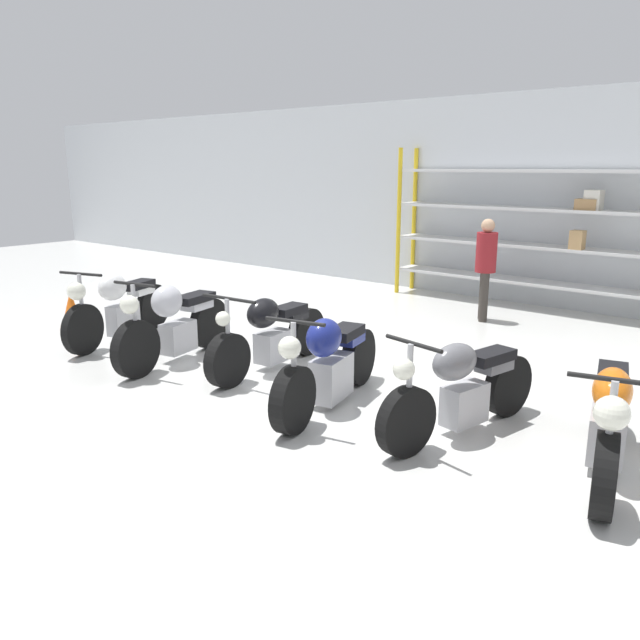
{
  "coord_description": "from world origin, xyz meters",
  "views": [
    {
      "loc": [
        4.31,
        -4.81,
        2.37
      ],
      "look_at": [
        0.0,
        0.4,
        0.7
      ],
      "focal_mm": 35.0,
      "sensor_mm": 36.0,
      "label": 1
    }
  ],
  "objects_px": {
    "motorcycle_black": "(270,335)",
    "person_browsing": "(486,262)",
    "shelving_rack": "(536,226)",
    "traffic_cone": "(71,309)",
    "motorcycle_orange": "(609,419)",
    "motorcycle_silver": "(174,323)",
    "motorcycle_white": "(119,306)",
    "motorcycle_grey": "(461,388)",
    "motorcycle_blue": "(329,364)"
  },
  "relations": [
    {
      "from": "motorcycle_grey",
      "to": "traffic_cone",
      "type": "xyz_separation_m",
      "value": [
        -6.35,
        -0.2,
        -0.17
      ]
    },
    {
      "from": "motorcycle_black",
      "to": "motorcycle_grey",
      "type": "bearing_deg",
      "value": 79.39
    },
    {
      "from": "motorcycle_orange",
      "to": "traffic_cone",
      "type": "distance_m",
      "value": 7.59
    },
    {
      "from": "motorcycle_white",
      "to": "traffic_cone",
      "type": "relative_size",
      "value": 3.77
    },
    {
      "from": "motorcycle_silver",
      "to": "motorcycle_black",
      "type": "relative_size",
      "value": 0.96
    },
    {
      "from": "motorcycle_silver",
      "to": "motorcycle_blue",
      "type": "height_order",
      "value": "motorcycle_silver"
    },
    {
      "from": "motorcycle_grey",
      "to": "traffic_cone",
      "type": "bearing_deg",
      "value": -76.39
    },
    {
      "from": "shelving_rack",
      "to": "motorcycle_blue",
      "type": "height_order",
      "value": "shelving_rack"
    },
    {
      "from": "person_browsing",
      "to": "traffic_cone",
      "type": "relative_size",
      "value": 2.9
    },
    {
      "from": "motorcycle_white",
      "to": "traffic_cone",
      "type": "bearing_deg",
      "value": -106.41
    },
    {
      "from": "motorcycle_orange",
      "to": "person_browsing",
      "type": "relative_size",
      "value": 1.3
    },
    {
      "from": "motorcycle_silver",
      "to": "shelving_rack",
      "type": "bearing_deg",
      "value": 146.51
    },
    {
      "from": "traffic_cone",
      "to": "motorcycle_orange",
      "type": "bearing_deg",
      "value": 2.11
    },
    {
      "from": "motorcycle_white",
      "to": "motorcycle_black",
      "type": "bearing_deg",
      "value": 81.7
    },
    {
      "from": "motorcycle_black",
      "to": "traffic_cone",
      "type": "distance_m",
      "value": 3.77
    },
    {
      "from": "motorcycle_black",
      "to": "motorcycle_blue",
      "type": "relative_size",
      "value": 1.0
    },
    {
      "from": "traffic_cone",
      "to": "motorcycle_grey",
      "type": "bearing_deg",
      "value": 1.85
    },
    {
      "from": "motorcycle_white",
      "to": "motorcycle_orange",
      "type": "height_order",
      "value": "motorcycle_white"
    },
    {
      "from": "motorcycle_black",
      "to": "motorcycle_orange",
      "type": "bearing_deg",
      "value": 82.17
    },
    {
      "from": "motorcycle_blue",
      "to": "motorcycle_orange",
      "type": "relative_size",
      "value": 1.01
    },
    {
      "from": "motorcycle_white",
      "to": "person_browsing",
      "type": "xyz_separation_m",
      "value": [
        3.37,
        4.33,
        0.44
      ]
    },
    {
      "from": "shelving_rack",
      "to": "motorcycle_grey",
      "type": "distance_m",
      "value": 5.72
    },
    {
      "from": "shelving_rack",
      "to": "traffic_cone",
      "type": "distance_m",
      "value": 7.54
    },
    {
      "from": "motorcycle_blue",
      "to": "motorcycle_orange",
      "type": "xyz_separation_m",
      "value": [
        2.57,
        0.3,
        0.0
      ]
    },
    {
      "from": "motorcycle_grey",
      "to": "traffic_cone",
      "type": "height_order",
      "value": "motorcycle_grey"
    },
    {
      "from": "motorcycle_black",
      "to": "person_browsing",
      "type": "relative_size",
      "value": 1.32
    },
    {
      "from": "motorcycle_white",
      "to": "person_browsing",
      "type": "distance_m",
      "value": 5.5
    },
    {
      "from": "shelving_rack",
      "to": "person_browsing",
      "type": "height_order",
      "value": "shelving_rack"
    },
    {
      "from": "motorcycle_orange",
      "to": "traffic_cone",
      "type": "height_order",
      "value": "motorcycle_orange"
    },
    {
      "from": "motorcycle_blue",
      "to": "motorcycle_orange",
      "type": "distance_m",
      "value": 2.59
    },
    {
      "from": "motorcycle_black",
      "to": "person_browsing",
      "type": "xyz_separation_m",
      "value": [
        0.87,
        3.91,
        0.5
      ]
    },
    {
      "from": "shelving_rack",
      "to": "motorcycle_grey",
      "type": "bearing_deg",
      "value": -74.75
    },
    {
      "from": "shelving_rack",
      "to": "motorcycle_silver",
      "type": "bearing_deg",
      "value": -111.48
    },
    {
      "from": "motorcycle_white",
      "to": "motorcycle_orange",
      "type": "xyz_separation_m",
      "value": [
        6.34,
        0.25,
        -0.04
      ]
    },
    {
      "from": "motorcycle_silver",
      "to": "motorcycle_blue",
      "type": "distance_m",
      "value": 2.4
    },
    {
      "from": "motorcycle_black",
      "to": "traffic_cone",
      "type": "xyz_separation_m",
      "value": [
        -3.74,
        -0.45,
        -0.16
      ]
    },
    {
      "from": "shelving_rack",
      "to": "motorcycle_silver",
      "type": "distance_m",
      "value": 6.23
    },
    {
      "from": "motorcycle_black",
      "to": "motorcycle_blue",
      "type": "bearing_deg",
      "value": 64.36
    },
    {
      "from": "motorcycle_silver",
      "to": "motorcycle_grey",
      "type": "distance_m",
      "value": 3.75
    },
    {
      "from": "shelving_rack",
      "to": "motorcycle_silver",
      "type": "xyz_separation_m",
      "value": [
        -2.26,
        -5.73,
        -0.91
      ]
    },
    {
      "from": "motorcycle_silver",
      "to": "motorcycle_orange",
      "type": "xyz_separation_m",
      "value": [
        4.97,
        0.36,
        -0.04
      ]
    },
    {
      "from": "shelving_rack",
      "to": "person_browsing",
      "type": "relative_size",
      "value": 3.1
    },
    {
      "from": "motorcycle_orange",
      "to": "person_browsing",
      "type": "distance_m",
      "value": 5.07
    },
    {
      "from": "motorcycle_grey",
      "to": "traffic_cone",
      "type": "distance_m",
      "value": 6.36
    },
    {
      "from": "shelving_rack",
      "to": "motorcycle_grey",
      "type": "xyz_separation_m",
      "value": [
        1.48,
        -5.44,
        -0.96
      ]
    },
    {
      "from": "motorcycle_orange",
      "to": "motorcycle_silver",
      "type": "bearing_deg",
      "value": -100.08
    },
    {
      "from": "shelving_rack",
      "to": "motorcycle_orange",
      "type": "xyz_separation_m",
      "value": [
        2.71,
        -5.37,
        -0.95
      ]
    },
    {
      "from": "traffic_cone",
      "to": "motorcycle_black",
      "type": "bearing_deg",
      "value": 6.8
    },
    {
      "from": "motorcycle_white",
      "to": "motorcycle_orange",
      "type": "distance_m",
      "value": 6.35
    },
    {
      "from": "motorcycle_silver",
      "to": "traffic_cone",
      "type": "relative_size",
      "value": 3.68
    }
  ]
}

